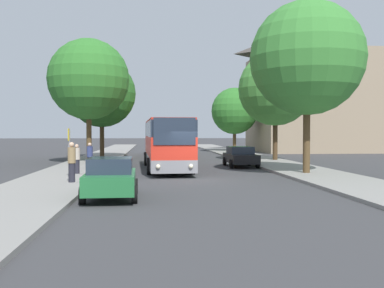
% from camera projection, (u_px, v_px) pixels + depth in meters
% --- Properties ---
extents(ground_plane, '(300.00, 300.00, 0.00)m').
position_uv_depth(ground_plane, '(196.00, 180.00, 23.29)').
color(ground_plane, '#38383A').
rests_on(ground_plane, ground).
extents(sidewalk_left, '(4.00, 120.00, 0.15)m').
position_uv_depth(sidewalk_left, '(58.00, 179.00, 22.66)').
color(sidewalk_left, gray).
rests_on(sidewalk_left, ground_plane).
extents(sidewalk_right, '(4.00, 120.00, 0.15)m').
position_uv_depth(sidewalk_right, '(326.00, 177.00, 23.92)').
color(sidewalk_right, gray).
rests_on(sidewalk_right, ground_plane).
extents(building_right_background, '(14.55, 13.52, 16.22)m').
position_uv_depth(building_right_background, '(313.00, 87.00, 56.87)').
color(building_right_background, gray).
rests_on(building_right_background, ground_plane).
extents(bus_front, '(3.08, 12.07, 3.26)m').
position_uv_depth(bus_front, '(167.00, 143.00, 29.47)').
color(bus_front, gray).
rests_on(bus_front, ground_plane).
extents(bus_middle, '(2.96, 12.19, 3.21)m').
position_uv_depth(bus_middle, '(161.00, 139.00, 45.52)').
color(bus_middle, '#2D2D2D').
rests_on(bus_middle, ground_plane).
extents(parked_car_left_curb, '(2.05, 3.95, 1.53)m').
position_uv_depth(parked_car_left_curb, '(111.00, 178.00, 16.60)').
color(parked_car_left_curb, '#236B38').
rests_on(parked_car_left_curb, ground_plane).
extents(parked_car_right_near, '(2.06, 4.29, 1.43)m').
position_uv_depth(parked_car_right_near, '(240.00, 156.00, 31.77)').
color(parked_car_right_near, black).
rests_on(parked_car_right_near, ground_plane).
extents(bus_stop_sign, '(0.08, 0.45, 2.55)m').
position_uv_depth(bus_stop_sign, '(69.00, 147.00, 22.72)').
color(bus_stop_sign, gray).
rests_on(bus_stop_sign, sidewalk_left).
extents(pedestrian_waiting_near, '(0.36, 0.36, 1.86)m').
position_uv_depth(pedestrian_waiting_near, '(72.00, 162.00, 20.76)').
color(pedestrian_waiting_near, '#23232D').
rests_on(pedestrian_waiting_near, sidewalk_left).
extents(pedestrian_waiting_far, '(0.36, 0.36, 1.65)m').
position_uv_depth(pedestrian_waiting_far, '(77.00, 159.00, 25.03)').
color(pedestrian_waiting_far, '#23232D').
rests_on(pedestrian_waiting_far, sidewalk_left).
extents(pedestrian_walking_back, '(0.36, 0.36, 1.67)m').
position_uv_depth(pedestrian_walking_back, '(90.00, 156.00, 27.38)').
color(pedestrian_walking_back, '#23232D').
rests_on(pedestrian_walking_back, sidewalk_left).
extents(tree_left_near, '(6.19, 6.19, 8.94)m').
position_uv_depth(tree_left_near, '(102.00, 94.00, 41.03)').
color(tree_left_near, '#47331E').
rests_on(tree_left_near, sidewalk_left).
extents(tree_left_far, '(6.30, 6.30, 9.57)m').
position_uv_depth(tree_left_far, '(89.00, 79.00, 34.88)').
color(tree_left_far, '#513D23').
rests_on(tree_left_far, sidewalk_left).
extents(tree_right_near, '(6.49, 6.49, 9.76)m').
position_uv_depth(tree_right_near, '(307.00, 58.00, 25.42)').
color(tree_right_near, '#513D23').
rests_on(tree_right_near, sidewalk_right).
extents(tree_right_mid, '(5.68, 5.68, 7.72)m').
position_uv_depth(tree_right_mid, '(235.00, 111.00, 54.78)').
color(tree_right_mid, '#513D23').
rests_on(tree_right_mid, sidewalk_right).
extents(tree_right_far, '(6.17, 6.17, 9.01)m').
position_uv_depth(tree_right_far, '(275.00, 89.00, 37.26)').
color(tree_right_far, '#47331E').
rests_on(tree_right_far, sidewalk_right).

